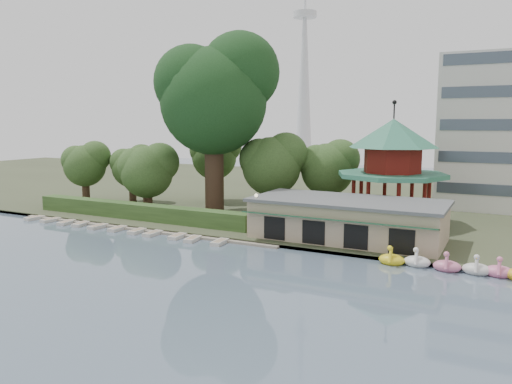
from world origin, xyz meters
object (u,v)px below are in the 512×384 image
Objects in this scene: boathouse at (347,219)px; big_tree at (215,92)px; dock at (139,229)px; pavilion at (392,160)px.

big_tree is (-18.82, 6.24, 13.01)m from boathouse.
pavilion reaches higher than dock.
pavilion is at bearing 78.72° from boathouse.
dock is at bearing -106.10° from big_tree.
boathouse is at bearing -101.28° from pavilion.
boathouse is 1.38× the size of pavilion.
pavilion reaches higher than boathouse.
dock is 2.52× the size of pavilion.
dock is 19.09m from big_tree.
big_tree is at bearing -169.69° from pavilion.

